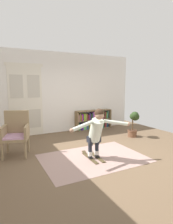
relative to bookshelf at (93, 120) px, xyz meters
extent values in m
plane|color=brown|center=(-1.31, -2.39, -0.35)|extent=(7.20, 7.20, 0.00)
cube|color=white|center=(-1.31, 0.21, 1.10)|extent=(6.00, 0.10, 2.90)
cube|color=silver|center=(-2.78, 0.15, 0.82)|extent=(0.55, 0.04, 2.35)
cube|color=beige|center=(-2.78, 0.13, 1.34)|extent=(0.41, 0.01, 0.76)
cube|color=beige|center=(-2.78, 0.13, 0.24)|extent=(0.41, 0.01, 0.64)
cube|color=silver|center=(-2.23, 0.15, 0.82)|extent=(0.55, 0.04, 2.35)
cube|color=beige|center=(-2.23, 0.13, 1.34)|extent=(0.41, 0.01, 0.76)
cube|color=beige|center=(-2.23, 0.13, 0.24)|extent=(0.41, 0.01, 0.64)
cube|color=silver|center=(-2.51, 0.15, 2.05)|extent=(1.22, 0.04, 0.10)
cube|color=gray|center=(-1.45, -2.63, -0.35)|extent=(2.43, 1.69, 0.01)
cube|color=olive|center=(-0.71, 0.00, 0.02)|extent=(0.04, 0.30, 0.75)
cube|color=olive|center=(0.76, 0.00, 0.02)|extent=(0.04, 0.30, 0.75)
cube|color=olive|center=(0.02, 0.00, -0.34)|extent=(1.46, 0.30, 0.02)
cube|color=olive|center=(0.02, 0.00, 0.02)|extent=(1.46, 0.30, 0.02)
cube|color=olive|center=(0.02, 0.00, 0.39)|extent=(1.46, 0.30, 0.02)
cube|color=teal|center=(-0.66, 0.01, -0.20)|extent=(0.06, 0.17, 0.26)
cube|color=#5FB355|center=(-0.60, 0.01, -0.20)|extent=(0.05, 0.19, 0.26)
cube|color=#3E2194|center=(-0.54, -0.02, -0.20)|extent=(0.06, 0.22, 0.26)
cube|color=#874190|center=(-0.47, -0.01, -0.21)|extent=(0.04, 0.18, 0.24)
cube|color=#3CD675|center=(-0.41, -0.01, -0.21)|extent=(0.06, 0.17, 0.24)
cube|color=#81B655|center=(-0.36, -0.02, -0.23)|extent=(0.04, 0.16, 0.21)
cube|color=#394A98|center=(-0.31, 0.02, -0.21)|extent=(0.05, 0.19, 0.25)
cube|color=#436D75|center=(-0.24, 0.02, -0.20)|extent=(0.04, 0.17, 0.27)
cube|color=gold|center=(-0.17, -0.02, -0.22)|extent=(0.06, 0.18, 0.22)
cube|color=#BF523A|center=(-0.10, 0.00, -0.18)|extent=(0.05, 0.16, 0.30)
cube|color=#3A5C4D|center=(-0.03, -0.02, -0.24)|extent=(0.06, 0.16, 0.19)
cube|color=#894A91|center=(0.04, 0.02, -0.21)|extent=(0.06, 0.19, 0.25)
cube|color=#570F47|center=(0.11, -0.01, -0.22)|extent=(0.05, 0.19, 0.22)
cube|color=#642C79|center=(0.16, 0.00, -0.21)|extent=(0.04, 0.20, 0.25)
cube|color=#68814F|center=(0.24, -0.01, -0.19)|extent=(0.08, 0.18, 0.29)
cube|color=#742468|center=(0.28, 0.00, -0.23)|extent=(0.03, 0.14, 0.19)
cube|color=#4E2F1D|center=(0.35, -0.02, -0.19)|extent=(0.04, 0.15, 0.28)
cube|color=#178876|center=(0.40, 0.00, -0.21)|extent=(0.06, 0.22, 0.24)
cube|color=brown|center=(0.48, 0.01, -0.19)|extent=(0.04, 0.17, 0.28)
cube|color=#541621|center=(0.53, 0.00, -0.21)|extent=(0.06, 0.16, 0.24)
cube|color=#BD4952|center=(0.57, 0.00, -0.22)|extent=(0.04, 0.15, 0.21)
cube|color=#195E5E|center=(0.62, -0.01, -0.20)|extent=(0.03, 0.18, 0.26)
cube|color=#554B9E|center=(0.67, 0.01, -0.21)|extent=(0.03, 0.19, 0.24)
cube|color=#9A6068|center=(-0.66, -0.01, 0.15)|extent=(0.06, 0.20, 0.24)
cube|color=olive|center=(-0.59, 0.00, 0.18)|extent=(0.07, 0.17, 0.29)
cube|color=#A24F1D|center=(-0.53, 0.02, 0.14)|extent=(0.04, 0.22, 0.21)
cube|color=purple|center=(-0.48, 0.02, 0.16)|extent=(0.05, 0.18, 0.26)
cube|color=#91D635|center=(-0.40, 0.02, 0.17)|extent=(0.06, 0.21, 0.26)
cube|color=tan|center=(-0.34, 0.01, 0.16)|extent=(0.03, 0.22, 0.24)
cube|color=brown|center=(-0.29, 0.01, 0.16)|extent=(0.04, 0.22, 0.25)
cube|color=maroon|center=(-0.22, 0.01, 0.14)|extent=(0.05, 0.21, 0.21)
cube|color=#423574|center=(-0.16, -0.01, 0.16)|extent=(0.04, 0.15, 0.26)
cube|color=#41542F|center=(-0.10, 0.00, 0.16)|extent=(0.03, 0.21, 0.24)
cube|color=#3D4989|center=(-0.05, -0.01, 0.17)|extent=(0.03, 0.21, 0.27)
cube|color=#B948A4|center=(0.00, 0.01, 0.18)|extent=(0.06, 0.24, 0.29)
cube|color=#2CC1A1|center=(0.08, -0.02, 0.13)|extent=(0.06, 0.20, 0.20)
cube|color=#A85E97|center=(0.14, 0.00, 0.18)|extent=(0.03, 0.22, 0.30)
cube|color=#5149B7|center=(0.18, -0.01, 0.15)|extent=(0.05, 0.18, 0.23)
cube|color=#4F4182|center=(0.24, -0.01, 0.15)|extent=(0.06, 0.18, 0.23)
cube|color=teal|center=(0.33, -0.01, 0.13)|extent=(0.06, 0.23, 0.20)
cube|color=#601F49|center=(0.40, -0.02, 0.15)|extent=(0.06, 0.22, 0.23)
cube|color=olive|center=(0.46, 0.02, 0.18)|extent=(0.04, 0.22, 0.30)
cube|color=maroon|center=(0.51, -0.01, 0.18)|extent=(0.06, 0.21, 0.29)
cube|color=#417720|center=(0.58, 0.01, 0.17)|extent=(0.05, 0.22, 0.27)
cube|color=#569792|center=(0.65, 0.00, 0.18)|extent=(0.06, 0.15, 0.29)
cylinder|color=#967E5A|center=(-3.40, -1.79, -0.14)|extent=(0.06, 0.06, 0.42)
cylinder|color=#967E5A|center=(-2.91, -1.95, -0.14)|extent=(0.06, 0.06, 0.42)
cylinder|color=#967E5A|center=(-3.24, -1.30, -0.14)|extent=(0.06, 0.06, 0.42)
cylinder|color=#967E5A|center=(-2.75, -1.46, -0.14)|extent=(0.06, 0.06, 0.42)
cube|color=#967E5A|center=(-3.08, -1.62, 0.10)|extent=(0.75, 0.75, 0.06)
cube|color=#C190B7|center=(-3.08, -1.62, 0.15)|extent=(0.68, 0.68, 0.04)
cube|color=#967E5A|center=(-2.99, -1.37, 0.45)|extent=(0.59, 0.24, 0.60)
cube|color=#967E5A|center=(-3.33, -1.54, 0.27)|extent=(0.23, 0.55, 0.28)
cube|color=#967E5A|center=(-2.82, -1.71, 0.27)|extent=(0.23, 0.55, 0.28)
cylinder|color=brown|center=(0.64, -1.59, -0.24)|extent=(0.30, 0.30, 0.23)
cylinder|color=brown|center=(0.64, -1.59, -0.14)|extent=(0.32, 0.32, 0.04)
cylinder|color=#4C3823|center=(0.64, -1.59, 0.06)|extent=(0.04, 0.04, 0.36)
sphere|color=#263A1A|center=(0.61, -1.72, 0.40)|extent=(0.26, 0.26, 0.26)
sphere|color=#263A1A|center=(0.59, -1.67, 0.36)|extent=(0.23, 0.23, 0.23)
sphere|color=#263A1A|center=(0.71, -1.63, 0.34)|extent=(0.27, 0.27, 0.27)
cube|color=#483B24|center=(-1.54, -2.63, -0.34)|extent=(0.11, 0.73, 0.01)
cube|color=#483B24|center=(-1.53, -2.29, -0.31)|extent=(0.09, 0.12, 0.06)
cube|color=black|center=(-1.54, -2.65, -0.31)|extent=(0.08, 0.12, 0.04)
cube|color=#483B24|center=(-1.36, -2.63, -0.34)|extent=(0.11, 0.73, 0.01)
cube|color=#483B24|center=(-1.35, -2.30, -0.31)|extent=(0.09, 0.12, 0.06)
cube|color=black|center=(-1.36, -2.65, -0.31)|extent=(0.08, 0.12, 0.04)
cylinder|color=white|center=(-1.54, -2.63, -0.23)|extent=(0.11, 0.11, 0.10)
cylinder|color=#1F232C|center=(-1.54, -2.63, -0.03)|extent=(0.09, 0.09, 0.30)
cylinder|color=#1F232C|center=(-1.54, -2.64, 0.10)|extent=(0.11, 0.11, 0.22)
cylinder|color=white|center=(-1.36, -2.63, -0.23)|extent=(0.11, 0.11, 0.10)
cylinder|color=#1F232C|center=(-1.36, -2.63, -0.03)|extent=(0.09, 0.09, 0.30)
cylinder|color=#1F232C|center=(-1.36, -2.65, 0.10)|extent=(0.11, 0.11, 0.22)
cube|color=#1F232C|center=(-1.45, -2.64, 0.12)|extent=(0.31, 0.19, 0.14)
cylinder|color=silver|center=(-1.45, -2.74, 0.36)|extent=(0.30, 0.46, 0.59)
sphere|color=tan|center=(-1.46, -2.90, 0.73)|extent=(0.21, 0.21, 0.20)
sphere|color=#382619|center=(-1.46, -2.89, 0.77)|extent=(0.22, 0.22, 0.21)
cylinder|color=silver|center=(-1.88, -2.91, 0.54)|extent=(0.58, 0.24, 0.17)
sphere|color=tan|center=(-2.16, -2.99, 0.49)|extent=(0.09, 0.09, 0.09)
cylinder|color=silver|center=(-1.04, -2.94, 0.54)|extent=(0.58, 0.27, 0.17)
sphere|color=tan|center=(-0.77, -3.04, 0.49)|extent=(0.09, 0.09, 0.09)
camera|label=1|loc=(-3.56, -6.37, 1.40)|focal=30.03mm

